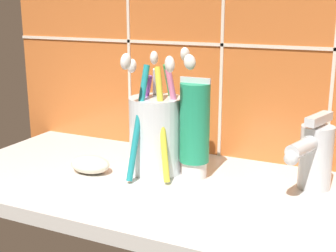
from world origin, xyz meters
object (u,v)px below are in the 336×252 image
at_px(toothbrush_cup, 156,131).
at_px(soap_bar, 90,164).
at_px(sink_faucet, 314,154).
at_px(toothpaste_tube, 195,129).

bearing_deg(toothbrush_cup, soap_bar, -150.64).
relative_size(sink_faucet, soap_bar, 1.79).
bearing_deg(soap_bar, sink_faucet, 13.77).
height_order(toothbrush_cup, sink_faucet, toothbrush_cup).
height_order(toothpaste_tube, sink_faucet, toothpaste_tube).
distance_m(toothbrush_cup, toothpaste_tube, 0.06).
bearing_deg(sink_faucet, soap_bar, -60.72).
bearing_deg(toothpaste_tube, toothbrush_cup, 179.66).
distance_m(toothpaste_tube, soap_bar, 0.17).
xyz_separation_m(sink_faucet, soap_bar, (-0.31, -0.08, -0.04)).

